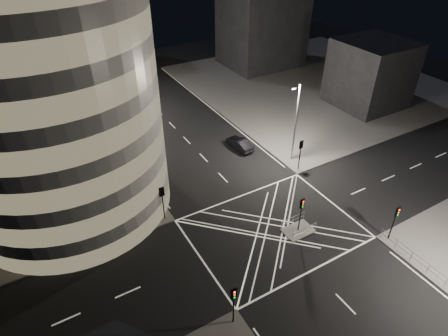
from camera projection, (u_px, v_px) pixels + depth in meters
ground at (273, 229)px, 37.54m from camera, size 120.00×120.00×0.00m
sidewalk_far_right at (313, 82)px, 68.51m from camera, size 42.00×42.00×0.15m
central_island at (298, 230)px, 37.26m from camera, size 3.00×2.00×0.15m
building_right_far at (262, 25)px, 72.11m from camera, size 14.00×12.00×15.00m
building_right_near at (370, 74)px, 58.22m from camera, size 10.00×10.00×10.00m
building_far_end at (80, 17)px, 71.74m from camera, size 18.00×8.00×18.00m
tree_a at (136, 177)px, 36.92m from camera, size 4.07×4.07×6.86m
tree_b at (118, 151)px, 41.34m from camera, size 4.39×4.39×6.72m
tree_c at (102, 124)px, 45.25m from camera, size 3.99×3.99×7.07m
tree_d at (89, 102)px, 49.23m from camera, size 5.21×5.21×8.24m
tree_e at (81, 96)px, 54.31m from camera, size 3.73×3.73×5.93m
traffic_signal_fl at (162, 197)px, 37.06m from camera, size 0.55×0.22×4.00m
traffic_signal_nl at (234, 299)px, 27.44m from camera, size 0.55×0.22×4.00m
traffic_signal_fr at (301, 150)px, 44.29m from camera, size 0.55×0.22×4.00m
traffic_signal_nr at (395, 217)px, 34.67m from camera, size 0.55×0.22×4.00m
traffic_signal_island at (301, 209)px, 35.63m from camera, size 0.55×0.22×4.00m
street_lamp_left_near at (135, 152)px, 38.97m from camera, size 1.25×0.25×10.00m
street_lamp_left_far at (92, 91)px, 51.70m from camera, size 1.25×0.25×10.00m
street_lamp_right_far at (295, 121)px, 44.60m from camera, size 1.25×0.25×10.00m
railing_near_right at (436, 275)px, 31.96m from camera, size 0.06×11.70×1.10m
railing_island_south at (305, 231)px, 36.26m from camera, size 2.80×0.06×1.10m
railing_island_north at (293, 220)px, 37.54m from camera, size 2.80×0.06×1.10m
sedan at (240, 144)px, 49.57m from camera, size 1.94×4.50×1.44m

